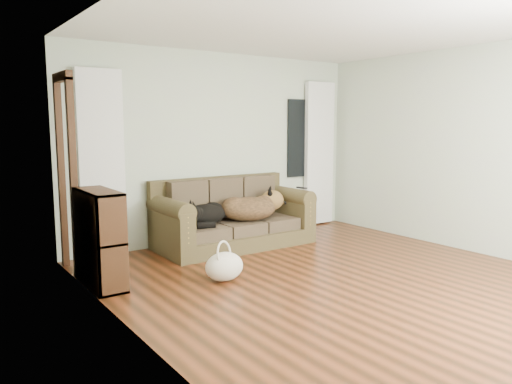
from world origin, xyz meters
TOP-DOWN VIEW (x-y plane):
  - floor at (0.00, 0.00)m, footprint 5.00×5.00m
  - ceiling at (0.00, 0.00)m, footprint 5.00×5.00m
  - wall_back at (0.00, 2.50)m, footprint 4.50×0.04m
  - wall_left at (-2.25, 0.00)m, footprint 0.04×5.00m
  - wall_right at (2.25, 0.00)m, footprint 0.04×5.00m
  - curtain_left at (-1.70, 2.42)m, footprint 0.55×0.08m
  - curtain_right at (1.80, 2.42)m, footprint 0.55×0.08m
  - window_pane at (1.45, 2.47)m, footprint 0.50×0.03m
  - door_casing at (-2.20, 2.05)m, footprint 0.07×0.60m
  - sofa at (-0.09, 1.97)m, footprint 2.06×0.89m
  - dog_black_lab at (-0.57, 1.96)m, footprint 0.68×0.52m
  - dog_shepherd at (0.10, 1.88)m, footprint 0.92×0.78m
  - tv_remote at (0.92, 1.80)m, footprint 0.06×0.17m
  - tote_bag at (-0.99, 0.77)m, footprint 0.47×0.40m
  - bookshelf at (-2.09, 1.34)m, footprint 0.39×0.81m

SIDE VIEW (x-z plane):
  - floor at x=0.00m, z-range 0.00..0.00m
  - tote_bag at x=-0.99m, z-range 0.01..0.31m
  - sofa at x=-0.09m, z-range 0.03..0.87m
  - dog_black_lab at x=-0.57m, z-range 0.35..0.61m
  - dog_shepherd at x=0.10m, z-range 0.32..0.66m
  - bookshelf at x=-2.09m, z-range 0.01..0.99m
  - tv_remote at x=0.92m, z-range 0.72..0.74m
  - door_casing at x=-2.20m, z-range 0.00..2.10m
  - curtain_left at x=-1.70m, z-range 0.02..2.27m
  - curtain_right at x=1.80m, z-range 0.02..2.27m
  - wall_back at x=0.00m, z-range 0.00..2.60m
  - wall_left at x=-2.25m, z-range 0.00..2.60m
  - wall_right at x=2.25m, z-range 0.00..2.60m
  - window_pane at x=1.45m, z-range 0.80..2.00m
  - ceiling at x=0.00m, z-range 2.60..2.60m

